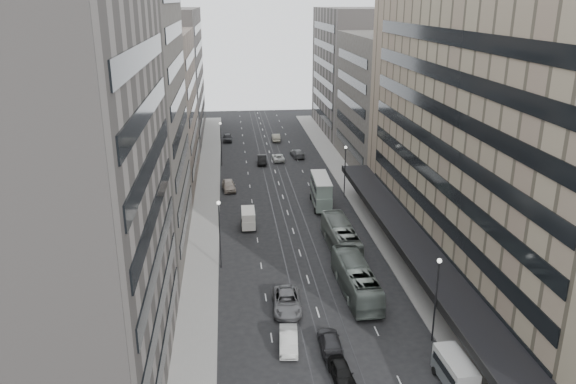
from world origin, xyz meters
name	(u,v)px	position (x,y,z in m)	size (l,w,h in m)	color
ground	(319,317)	(0.00, 0.00, 0.00)	(220.00, 220.00, 0.00)	black
sidewalk_right	(355,191)	(12.00, 37.50, 0.07)	(4.00, 125.00, 0.15)	gray
sidewalk_left	(207,196)	(-12.00, 37.50, 0.07)	(4.00, 125.00, 0.15)	gray
department_store	(507,145)	(21.45, 8.00, 14.95)	(19.20, 60.00, 30.00)	gray
building_right_mid	(391,102)	(21.50, 52.00, 12.00)	(15.00, 28.00, 24.00)	#46413C
building_right_far	(355,71)	(21.50, 82.00, 14.00)	(15.00, 32.00, 28.00)	slate
building_left_a	(50,214)	(-21.50, -8.00, 15.00)	(15.00, 28.00, 30.00)	slate
building_left_b	(114,115)	(-21.50, 19.00, 17.00)	(15.00, 26.00, 34.00)	#46413C
building_left_c	(147,110)	(-21.50, 46.00, 12.50)	(15.00, 28.00, 25.00)	gray
building_left_d	(166,75)	(-21.50, 79.00, 14.00)	(15.00, 38.00, 28.00)	slate
lamp_right_near	(437,290)	(9.70, -5.00, 5.20)	(0.44, 0.44, 8.32)	#262628
lamp_right_far	(345,165)	(9.70, 35.00, 5.20)	(0.44, 0.44, 8.32)	#262628
lamp_left_near	(219,227)	(-9.70, 12.00, 5.20)	(0.44, 0.44, 8.32)	#262628
lamp_left_far	(221,139)	(-9.70, 55.00, 5.20)	(0.44, 0.44, 8.32)	#262628
bus_near	(356,279)	(4.62, 4.35, 1.70)	(2.85, 12.19, 3.40)	slate
bus_far	(341,237)	(5.24, 15.54, 1.70)	(2.86, 12.23, 3.41)	gray
double_decker	(321,191)	(5.29, 31.07, 2.50)	(2.92, 8.56, 4.63)	gray
vw_microbus	(455,371)	(9.20, -11.41, 1.45)	(2.42, 4.92, 2.60)	#505557
panel_van	(248,218)	(-5.99, 23.87, 1.42)	(2.06, 4.11, 2.58)	silver
sedan_0	(342,372)	(0.27, -9.70, 0.72)	(1.69, 4.20, 1.43)	black
sedan_1	(289,340)	(-3.60, -4.73, 0.77)	(1.62, 4.65, 1.53)	beige
sedan_2	(287,302)	(-3.03, 1.96, 0.84)	(2.80, 6.07, 1.69)	slate
sedan_3	(330,341)	(0.10, -5.16, 0.69)	(1.94, 4.77, 1.38)	#262628
sedan_4	(229,185)	(-8.50, 40.25, 0.85)	(2.01, 4.99, 1.70)	#B0A192
sedan_5	(262,160)	(-2.06, 55.37, 0.79)	(1.68, 4.82, 1.59)	black
sedan_6	(278,157)	(1.20, 57.09, 0.68)	(2.24, 4.86, 1.35)	silver
sedan_7	(297,153)	(5.26, 59.36, 0.77)	(2.17, 5.33, 1.55)	#5F6062
sedan_8	(227,138)	(-8.50, 74.11, 0.83)	(1.95, 4.85, 1.65)	#242426
sedan_9	(276,137)	(2.22, 73.26, 0.81)	(1.71, 4.90, 1.61)	#A8A28B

